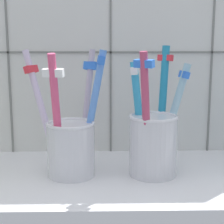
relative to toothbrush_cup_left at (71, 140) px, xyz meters
The scene contains 4 objects.
counter_slab 7.98cm from the toothbrush_cup_left, ahead, with size 64.00×22.00×2.00cm, color silver.
tile_wall_back 20.25cm from the toothbrush_cup_left, 64.16° to the left, with size 64.00×2.20×45.00cm.
toothbrush_cup_left is the anchor object (origin of this frame).
toothbrush_cup_right 11.09cm from the toothbrush_cup_left, ahead, with size 8.65×8.95×17.26cm.
Camera 1 is at (-1.01, -47.79, 19.88)cm, focal length 59.43 mm.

